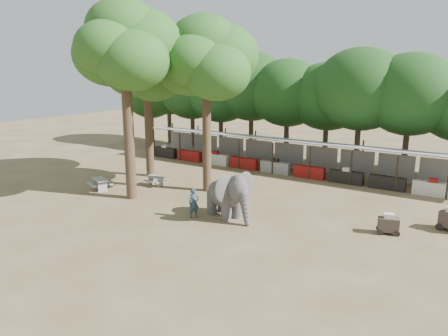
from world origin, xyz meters
The scene contains 11 objects.
ground centered at (0.00, 0.00, 0.00)m, with size 100.00×100.00×0.00m, color brown.
vendor_stalls centered at (0.00, 13.84, 1.18)m, with size 28.00×2.99×2.80m.
yard_tree_left centered at (-9.13, 7.19, 8.20)m, with size 7.10×6.90×11.02m.
yard_tree_center centered at (-6.13, 2.19, 9.21)m, with size 7.10×6.90×12.04m.
yard_tree_back centered at (-3.13, 6.19, 8.54)m, with size 7.10×6.90×11.36m.
backdrop_trees centered at (0.00, 19.00, 5.51)m, with size 46.46×5.95×8.33m.
elephant centered at (1.10, 2.25, 1.30)m, with size 3.50×2.66×2.61m.
handler centered at (-0.48, 1.20, 0.84)m, with size 0.60×0.40×1.68m, color #26384C.
picnic_table_near centered at (-9.11, 2.18, 0.50)m, with size 1.97×1.90×0.77m.
picnic_table_far centered at (-6.72, 5.08, 0.44)m, with size 1.37×1.24×0.67m.
cart_front centered at (9.00, 4.58, 0.52)m, with size 1.24×1.02×1.04m.
Camera 1 is at (13.35, -16.93, 8.09)m, focal length 35.00 mm.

